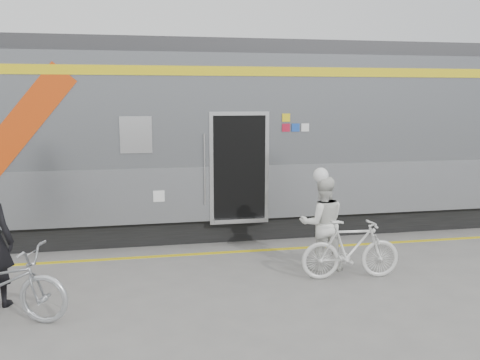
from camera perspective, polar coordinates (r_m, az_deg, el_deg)
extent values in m
plane|color=slate|center=(7.79, -2.90, -13.04)|extent=(90.00, 90.00, 0.00)
cube|color=black|center=(11.66, -12.22, -4.33)|extent=(24.00, 2.70, 0.50)
cube|color=#9EA0A5|center=(11.50, -12.36, -0.45)|extent=(24.00, 3.00, 1.10)
cube|color=slate|center=(11.34, -12.65, 7.79)|extent=(24.00, 3.00, 2.20)
cube|color=#38383A|center=(11.38, -12.88, 14.09)|extent=(24.00, 2.64, 0.30)
cube|color=yellow|center=(9.84, -13.03, 11.94)|extent=(24.00, 0.02, 0.18)
cube|color=#C73C0B|center=(10.05, -23.19, 5.95)|extent=(1.96, 0.01, 2.19)
cube|color=black|center=(9.85, -11.61, 5.00)|extent=(0.55, 0.02, 0.65)
cube|color=black|center=(10.31, -0.29, 1.46)|extent=(1.05, 0.45, 2.10)
cube|color=silver|center=(10.10, -0.06, 1.30)|extent=(1.20, 0.02, 2.25)
cylinder|color=silver|center=(9.98, -3.99, 1.18)|extent=(0.04, 0.04, 1.40)
cube|color=silver|center=(10.26, -0.02, -4.43)|extent=(1.05, 0.25, 0.06)
cube|color=yellow|center=(10.23, 5.20, 6.99)|extent=(0.16, 0.01, 0.16)
cube|color=#A4122B|center=(10.24, 5.19, 5.87)|extent=(0.16, 0.01, 0.16)
cube|color=#1945A8|center=(10.30, 6.26, 5.87)|extent=(0.16, 0.01, 0.16)
cube|color=silver|center=(10.36, 7.32, 5.87)|extent=(0.16, 0.01, 0.16)
cube|color=silver|center=(10.01, -9.09, -1.80)|extent=(0.22, 0.01, 0.22)
cube|color=yellow|center=(9.80, -4.71, -8.28)|extent=(24.00, 0.12, 0.01)
imported|color=white|center=(8.87, 9.21, -4.80)|extent=(0.84, 0.68, 1.63)
imported|color=silver|center=(8.58, 12.33, -7.62)|extent=(1.68, 0.59, 0.99)
sphere|color=white|center=(8.69, 9.38, 1.25)|extent=(0.26, 0.26, 0.26)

